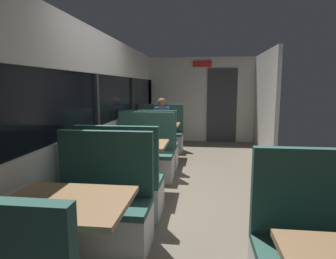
% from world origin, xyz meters
% --- Properties ---
extents(ground_plane, '(3.30, 9.20, 0.02)m').
position_xyz_m(ground_plane, '(0.00, 0.00, -0.01)').
color(ground_plane, '#665B4C').
extents(carriage_window_panel_left, '(0.09, 8.48, 2.30)m').
position_xyz_m(carriage_window_panel_left, '(-1.45, 0.00, 1.11)').
color(carriage_window_panel_left, beige).
rests_on(carriage_window_panel_left, ground_plane).
extents(carriage_end_bulkhead, '(2.90, 0.11, 2.30)m').
position_xyz_m(carriage_end_bulkhead, '(0.06, 4.19, 1.14)').
color(carriage_end_bulkhead, beige).
rests_on(carriage_end_bulkhead, ground_plane).
extents(carriage_aisle_panel_right, '(0.08, 2.40, 2.30)m').
position_xyz_m(carriage_aisle_panel_right, '(1.45, 3.00, 1.15)').
color(carriage_aisle_panel_right, beige).
rests_on(carriage_aisle_panel_right, ground_plane).
extents(dining_table_near_window, '(0.90, 0.70, 0.74)m').
position_xyz_m(dining_table_near_window, '(-0.89, -2.09, 0.64)').
color(dining_table_near_window, '#9E9EA3').
rests_on(dining_table_near_window, ground_plane).
extents(bench_near_window_facing_entry, '(0.95, 0.50, 1.10)m').
position_xyz_m(bench_near_window_facing_entry, '(-0.89, -1.39, 0.33)').
color(bench_near_window_facing_entry, silver).
rests_on(bench_near_window_facing_entry, ground_plane).
extents(dining_table_mid_window, '(0.90, 0.70, 0.74)m').
position_xyz_m(dining_table_mid_window, '(-0.89, 0.00, 0.64)').
color(dining_table_mid_window, '#9E9EA3').
rests_on(dining_table_mid_window, ground_plane).
extents(bench_mid_window_facing_end, '(0.95, 0.50, 1.10)m').
position_xyz_m(bench_mid_window_facing_end, '(-0.89, -0.70, 0.33)').
color(bench_mid_window_facing_end, silver).
rests_on(bench_mid_window_facing_end, ground_plane).
extents(bench_mid_window_facing_entry, '(0.95, 0.50, 1.10)m').
position_xyz_m(bench_mid_window_facing_entry, '(-0.89, 0.70, 0.33)').
color(bench_mid_window_facing_entry, silver).
rests_on(bench_mid_window_facing_entry, ground_plane).
extents(dining_table_far_window, '(0.90, 0.70, 0.74)m').
position_xyz_m(dining_table_far_window, '(-0.89, 2.10, 0.64)').
color(dining_table_far_window, '#9E9EA3').
rests_on(dining_table_far_window, ground_plane).
extents(bench_far_window_facing_end, '(0.95, 0.50, 1.10)m').
position_xyz_m(bench_far_window_facing_end, '(-0.89, 1.40, 0.33)').
color(bench_far_window_facing_end, silver).
rests_on(bench_far_window_facing_end, ground_plane).
extents(bench_far_window_facing_entry, '(0.95, 0.50, 1.10)m').
position_xyz_m(bench_far_window_facing_entry, '(-0.89, 2.80, 0.33)').
color(bench_far_window_facing_entry, silver).
rests_on(bench_far_window_facing_entry, ground_plane).
extents(seated_passenger, '(0.47, 0.55, 1.26)m').
position_xyz_m(seated_passenger, '(-0.89, 2.72, 0.54)').
color(seated_passenger, '#26262D').
rests_on(seated_passenger, ground_plane).
extents(coffee_cup_primary, '(0.07, 0.07, 0.09)m').
position_xyz_m(coffee_cup_primary, '(-1.06, -0.00, 0.79)').
color(coffee_cup_primary, white).
rests_on(coffee_cup_primary, dining_table_mid_window).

